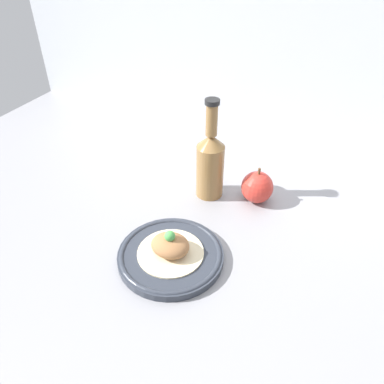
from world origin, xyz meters
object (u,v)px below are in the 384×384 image
at_px(cider_bottle, 210,162).
at_px(plated_food, 170,247).
at_px(plate, 171,255).
at_px(apple, 257,187).

bearing_deg(cider_bottle, plated_food, -86.93).
height_order(plate, apple, apple).
xyz_separation_m(plate, apple, (0.12, 0.30, 0.03)).
bearing_deg(plate, plated_food, 90.00).
distance_m(plate, apple, 0.32).
relative_size(plated_food, cider_bottle, 0.54).
height_order(plate, plated_food, plated_food).
bearing_deg(cider_bottle, apple, 11.15).
distance_m(plate, cider_bottle, 0.29).
relative_size(plate, plated_food, 1.60).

